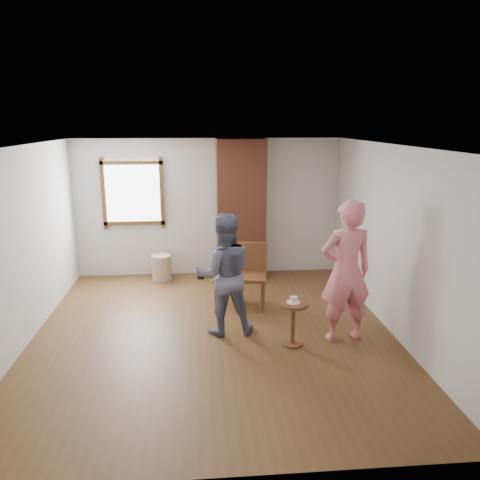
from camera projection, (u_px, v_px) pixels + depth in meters
name	position (u px, v px, depth m)	size (l,w,h in m)	color
ground	(214.00, 334.00, 6.58)	(5.50, 5.50, 0.00)	brown
room_shell	(207.00, 200.00, 6.71)	(5.04, 5.52, 2.62)	silver
brick_chimney	(241.00, 210.00, 8.72)	(0.90, 0.50, 2.60)	#9B5037
stoneware_crock	(162.00, 268.00, 8.77)	(0.37, 0.37, 0.48)	tan
dark_pot	(201.00, 275.00, 8.87)	(0.13, 0.13, 0.13)	black
dining_chair_left	(226.00, 274.00, 7.61)	(0.45, 0.45, 0.87)	brown
dining_chair_right	(251.00, 272.00, 7.45)	(0.56, 0.56, 1.02)	brown
side_table	(293.00, 316.00, 6.17)	(0.40, 0.40, 0.60)	brown
cake_plate	(293.00, 302.00, 6.12)	(0.18, 0.18, 0.01)	white
cake_slice	(294.00, 300.00, 6.11)	(0.08, 0.07, 0.06)	white
man	(224.00, 275.00, 6.43)	(0.83, 0.65, 1.71)	black
person_pink	(346.00, 272.00, 6.19)	(0.71, 0.46, 1.94)	pink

